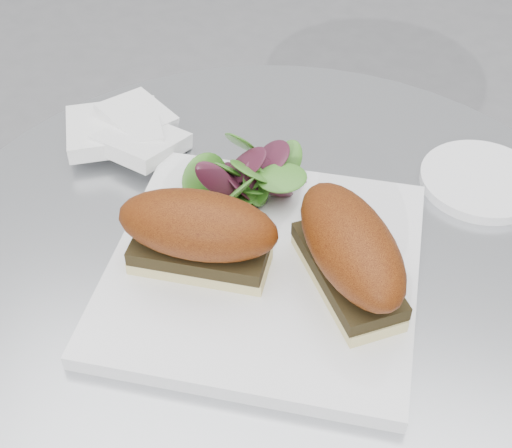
{
  "coord_description": "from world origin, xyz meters",
  "views": [
    {
      "loc": [
        0.09,
        -0.46,
        1.22
      ],
      "look_at": [
        -0.02,
        0.01,
        0.77
      ],
      "focal_mm": 50.0,
      "sensor_mm": 36.0,
      "label": 1
    }
  ],
  "objects": [
    {
      "name": "napkin",
      "position": [
        -0.2,
        0.14,
        0.74
      ],
      "size": [
        0.16,
        0.16,
        0.02
      ],
      "primitive_type": null,
      "rotation": [
        0.0,
        0.0,
        0.15
      ],
      "color": "white",
      "rests_on": "table"
    },
    {
      "name": "plate",
      "position": [
        -0.01,
        -0.02,
        0.74
      ],
      "size": [
        0.28,
        0.28,
        0.02
      ],
      "primitive_type": "cube",
      "rotation": [
        0.0,
        0.0,
        0.01
      ],
      "color": "white",
      "rests_on": "table"
    },
    {
      "name": "sandwich_right",
      "position": [
        0.07,
        -0.03,
        0.79
      ],
      "size": [
        0.14,
        0.16,
        0.08
      ],
      "rotation": [
        0.0,
        0.0,
        -1.0
      ],
      "color": "#FAE99C",
      "rests_on": "plate"
    },
    {
      "name": "saucer",
      "position": [
        0.19,
        0.16,
        0.74
      ],
      "size": [
        0.13,
        0.13,
        0.01
      ],
      "primitive_type": "cylinder",
      "color": "white",
      "rests_on": "table"
    },
    {
      "name": "sandwich_left",
      "position": [
        -0.06,
        -0.04,
        0.79
      ],
      "size": [
        0.14,
        0.07,
        0.08
      ],
      "rotation": [
        0.0,
        0.0,
        0.0
      ],
      "color": "#FAE99C",
      "rests_on": "plate"
    },
    {
      "name": "salad",
      "position": [
        -0.03,
        0.06,
        0.77
      ],
      "size": [
        0.11,
        0.11,
        0.05
      ],
      "primitive_type": null,
      "color": "#4A7D29",
      "rests_on": "plate"
    },
    {
      "name": "table",
      "position": [
        0.0,
        0.0,
        0.49
      ],
      "size": [
        0.7,
        0.7,
        0.73
      ],
      "color": "#B5B7BC",
      "rests_on": "ground"
    }
  ]
}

